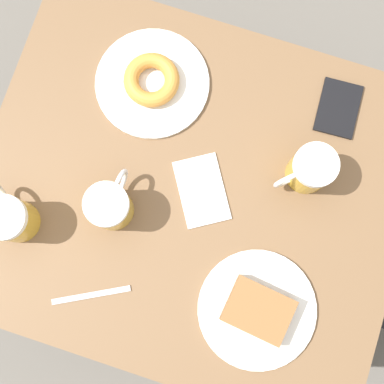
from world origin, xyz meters
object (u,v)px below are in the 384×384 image
Objects in this scene: beer_mug_left at (110,206)px; napkin_folded at (202,191)px; plate_with_cake at (258,310)px; plate_with_donut at (152,82)px; beer_mug_right at (310,170)px; fork at (91,295)px; passport_near_edge at (338,108)px; beer_mug_center at (11,218)px.

napkin_folded is at bearing 119.81° from beer_mug_left.
plate_with_cake is 0.55m from plate_with_donut.
beer_mug_left and beer_mug_right have the same top height.
plate_with_cake is at bearing 42.51° from napkin_folded.
napkin_folded is at bearing 151.64° from fork.
fork is 1.19× the size of passport_near_edge.
plate_with_donut is 2.29× the size of beer_mug_center.
plate_with_cake is 0.48m from passport_near_edge.
plate_with_cake is 0.35m from fork.
beer_mug_center is 0.62× the size of napkin_folded.
passport_near_edge is at bearing 174.68° from plate_with_cake.
beer_mug_center is at bearing -116.64° from fork.
fork is at bearing -28.36° from napkin_folded.
plate_with_cake reaches higher than fork.
beer_mug_right is (-0.20, 0.37, 0.00)m from beer_mug_left.
fork is (0.10, 0.20, -0.05)m from beer_mug_center.
plate_with_donut is 0.27m from napkin_folded.
beer_mug_left reaches higher than plate_with_donut.
fork is at bearing -76.84° from plate_with_cake.
beer_mug_center is (0.09, -0.19, 0.00)m from beer_mug_left.
beer_mug_left reaches higher than plate_with_cake.
beer_mug_right is at bearing 117.34° from beer_mug_center.
napkin_folded is 0.36m from passport_near_edge.
beer_mug_left reaches higher than fork.
beer_mug_center reaches higher than passport_near_edge.
plate_with_cake is 2.24× the size of beer_mug_center.
beer_mug_left reaches higher than passport_near_edge.
beer_mug_left is at bearing -61.64° from beer_mug_right.
beer_mug_center is 0.86× the size of passport_near_edge.
beer_mug_right is 0.63× the size of napkin_folded.
plate_with_donut is 1.43× the size of napkin_folded.
passport_near_edge is (-0.27, 0.23, 0.00)m from napkin_folded.
beer_mug_right is at bearing -10.14° from passport_near_edge.
napkin_folded is (0.20, 0.18, -0.01)m from plate_with_donut.
beer_mug_right is 0.24m from napkin_folded.
napkin_folded is at bearing 42.42° from plate_with_donut.
passport_near_edge is at bearing 100.17° from plate_with_donut.
beer_mug_center is at bearing -62.53° from napkin_folded.
fork is at bearing 3.02° from plate_with_donut.
plate_with_donut is at bearing -137.58° from napkin_folded.
plate_with_donut is 0.40m from beer_mug_right.
plate_with_donut is at bearing -137.53° from plate_with_cake.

